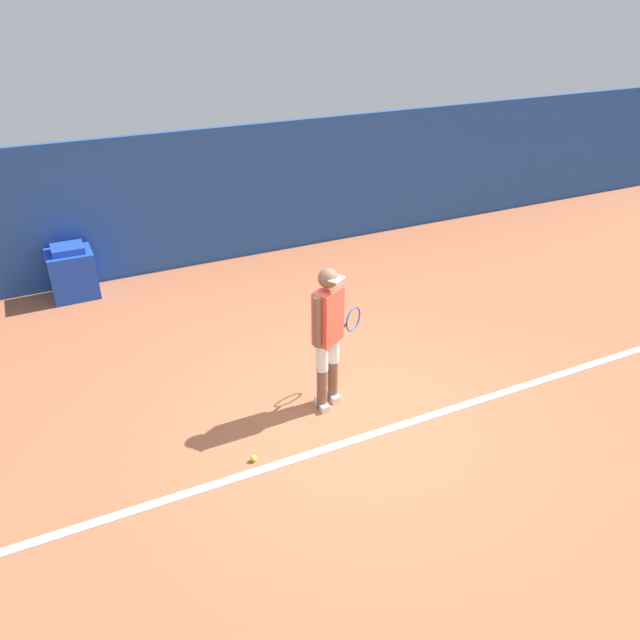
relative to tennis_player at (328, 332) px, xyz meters
The scene contains 6 objects.
ground_plane 1.02m from the tennis_player, 75.32° to the right, with size 24.00×24.00×0.00m, color #B76642.
back_wall 4.64m from the tennis_player, 88.93° to the left, with size 24.00×0.10×2.28m.
court_baseline 1.22m from the tennis_player, 83.35° to the right, with size 21.60×0.10×0.01m.
tennis_player is the anchor object (origin of this frame).
tennis_ball 1.58m from the tennis_player, 153.02° to the right, with size 0.07×0.07×0.07m.
covered_chair 4.86m from the tennis_player, 118.78° to the left, with size 0.67×0.61×0.83m.
Camera 1 is at (-2.73, -5.00, 4.40)m, focal length 35.00 mm.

